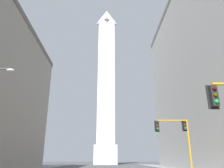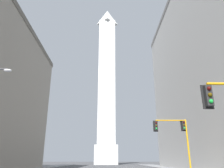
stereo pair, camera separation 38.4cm
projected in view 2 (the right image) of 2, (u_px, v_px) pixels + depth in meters
obelisk at (107, 82)px, 82.50m from camera, size 7.78×7.78×61.70m
traffic_light_mid_right at (176, 132)px, 25.92m from camera, size 4.13×0.51×6.11m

